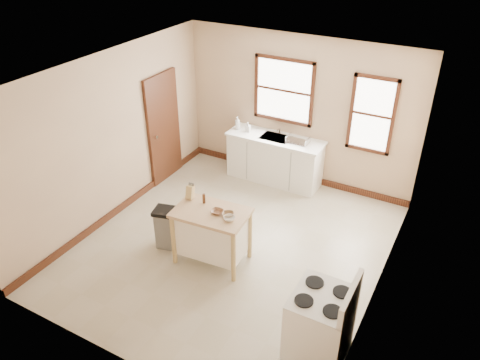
% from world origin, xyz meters
% --- Properties ---
extents(floor, '(5.00, 5.00, 0.00)m').
position_xyz_m(floor, '(0.00, 0.00, 0.00)').
color(floor, '#B0A48B').
rests_on(floor, ground).
extents(ceiling, '(5.00, 5.00, 0.00)m').
position_xyz_m(ceiling, '(0.00, 0.00, 2.80)').
color(ceiling, white).
rests_on(ceiling, ground).
extents(wall_back, '(4.50, 0.04, 2.80)m').
position_xyz_m(wall_back, '(0.00, 2.50, 1.40)').
color(wall_back, tan).
rests_on(wall_back, ground).
extents(wall_left, '(0.04, 5.00, 2.80)m').
position_xyz_m(wall_left, '(-2.25, 0.00, 1.40)').
color(wall_left, tan).
rests_on(wall_left, ground).
extents(wall_right, '(0.04, 5.00, 2.80)m').
position_xyz_m(wall_right, '(2.25, 0.00, 1.40)').
color(wall_right, tan).
rests_on(wall_right, ground).
extents(window_main, '(1.17, 0.06, 1.22)m').
position_xyz_m(window_main, '(-0.30, 2.48, 1.75)').
color(window_main, black).
rests_on(window_main, wall_back).
extents(window_side, '(0.77, 0.06, 1.37)m').
position_xyz_m(window_side, '(1.35, 2.48, 1.60)').
color(window_side, black).
rests_on(window_side, wall_back).
extents(door_left, '(0.06, 0.90, 2.10)m').
position_xyz_m(door_left, '(-2.21, 1.30, 1.05)').
color(door_left, black).
rests_on(door_left, ground).
extents(baseboard_back, '(4.50, 0.04, 0.12)m').
position_xyz_m(baseboard_back, '(0.00, 2.47, 0.06)').
color(baseboard_back, black).
rests_on(baseboard_back, ground).
extents(baseboard_left, '(0.04, 5.00, 0.12)m').
position_xyz_m(baseboard_left, '(-2.22, 0.00, 0.06)').
color(baseboard_left, black).
rests_on(baseboard_left, ground).
extents(sink_counter, '(1.86, 0.62, 0.92)m').
position_xyz_m(sink_counter, '(-0.30, 2.20, 0.46)').
color(sink_counter, white).
rests_on(sink_counter, ground).
extents(faucet, '(0.03, 0.03, 0.22)m').
position_xyz_m(faucet, '(-0.30, 2.38, 1.03)').
color(faucet, silver).
rests_on(faucet, sink_counter).
extents(soap_bottle_a, '(0.11, 0.11, 0.26)m').
position_xyz_m(soap_bottle_a, '(-1.10, 2.17, 1.05)').
color(soap_bottle_a, '#B2B2B2').
rests_on(soap_bottle_a, sink_counter).
extents(soap_bottle_b, '(0.10, 0.10, 0.19)m').
position_xyz_m(soap_bottle_b, '(-0.87, 2.18, 1.02)').
color(soap_bottle_b, '#B2B2B2').
rests_on(soap_bottle_b, sink_counter).
extents(dish_rack, '(0.48, 0.43, 0.10)m').
position_xyz_m(dish_rack, '(0.15, 2.20, 0.97)').
color(dish_rack, silver).
rests_on(dish_rack, sink_counter).
extents(kitchen_island, '(1.13, 0.77, 0.88)m').
position_xyz_m(kitchen_island, '(-0.10, -0.43, 0.44)').
color(kitchen_island, tan).
rests_on(kitchen_island, ground).
extents(knife_block, '(0.11, 0.11, 0.20)m').
position_xyz_m(knife_block, '(-0.56, -0.27, 0.98)').
color(knife_block, tan).
rests_on(knife_block, kitchen_island).
extents(pepper_grinder, '(0.05, 0.05, 0.15)m').
position_xyz_m(pepper_grinder, '(-0.31, -0.28, 0.96)').
color(pepper_grinder, '#482713').
rests_on(pepper_grinder, kitchen_island).
extents(bowl_a, '(0.18, 0.18, 0.04)m').
position_xyz_m(bowl_a, '(-0.01, -0.41, 0.90)').
color(bowl_a, brown).
rests_on(bowl_a, kitchen_island).
extents(bowl_b, '(0.22, 0.22, 0.04)m').
position_xyz_m(bowl_b, '(0.16, -0.39, 0.90)').
color(bowl_b, brown).
rests_on(bowl_b, kitchen_island).
extents(bowl_c, '(0.21, 0.21, 0.05)m').
position_xyz_m(bowl_c, '(0.23, -0.48, 0.91)').
color(bowl_c, white).
rests_on(bowl_c, kitchen_island).
extents(trash_bin, '(0.42, 0.38, 0.69)m').
position_xyz_m(trash_bin, '(-0.90, -0.48, 0.34)').
color(trash_bin, slate).
rests_on(trash_bin, ground).
extents(gas_stove, '(0.73, 0.73, 1.17)m').
position_xyz_m(gas_stove, '(1.91, -1.28, 0.59)').
color(gas_stove, white).
rests_on(gas_stove, ground).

